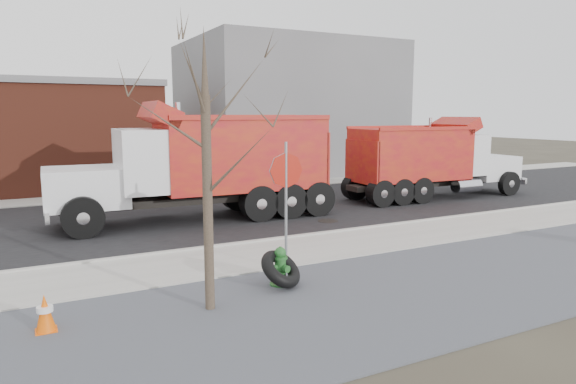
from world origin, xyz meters
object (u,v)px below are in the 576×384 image
truck_tire (281,269)px  fire_hydrant (280,268)px  stop_sign (286,185)px  dump_truck_red_a (430,158)px  dump_truck_red_b (206,161)px

truck_tire → fire_hydrant: bearing=65.3°
stop_sign → dump_truck_red_a: bearing=55.8°
stop_sign → dump_truck_red_b: size_ratio=0.32×
truck_tire → dump_truck_red_b: (0.92, 7.62, 1.61)m
stop_sign → dump_truck_red_a: dump_truck_red_a is taller
truck_tire → dump_truck_red_a: 13.42m
dump_truck_red_a → dump_truck_red_b: bearing=-178.3°
fire_hydrant → stop_sign: (0.59, 0.89, 1.65)m
dump_truck_red_b → dump_truck_red_a: bearing=-178.4°
fire_hydrant → dump_truck_red_a: bearing=19.1°
fire_hydrant → dump_truck_red_b: (0.85, 7.48, 1.64)m
dump_truck_red_a → dump_truck_red_b: dump_truck_red_b is taller
dump_truck_red_a → dump_truck_red_b: 10.11m
fire_hydrant → dump_truck_red_b: size_ratio=0.09×
truck_tire → dump_truck_red_b: size_ratio=0.13×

